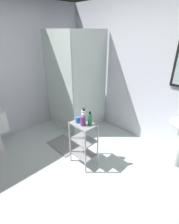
# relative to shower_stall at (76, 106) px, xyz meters

# --- Properties ---
(ground_plane) EXTENTS (4.20, 4.20, 0.02)m
(ground_plane) POSITION_rel_shower_stall_xyz_m (1.20, -1.22, -0.47)
(ground_plane) COLOR silver
(wall_back) EXTENTS (4.20, 0.14, 2.50)m
(wall_back) POSITION_rel_shower_stall_xyz_m (1.21, 0.63, 0.79)
(wall_back) COLOR silver
(wall_back) RESTS_ON ground_plane
(shower_stall) EXTENTS (0.92, 0.92, 2.00)m
(shower_stall) POSITION_rel_shower_stall_xyz_m (0.00, 0.00, 0.00)
(shower_stall) COLOR white
(shower_stall) RESTS_ON ground_plane
(storage_cart) EXTENTS (0.38, 0.28, 0.74)m
(storage_cart) POSITION_rel_shower_stall_xyz_m (1.04, -0.74, -0.03)
(storage_cart) COLOR silver
(storage_cart) RESTS_ON ground_plane
(conditioner_bottle_purple) EXTENTS (0.08, 0.08, 0.18)m
(conditioner_bottle_purple) POSITION_rel_shower_stall_xyz_m (1.07, -0.77, 0.35)
(conditioner_bottle_purple) COLOR purple
(conditioner_bottle_purple) RESTS_ON storage_cart
(lotion_bottle_white) EXTENTS (0.08, 0.08, 0.20)m
(lotion_bottle_white) POSITION_rel_shower_stall_xyz_m (0.97, -0.65, 0.36)
(lotion_bottle_white) COLOR white
(lotion_bottle_white) RESTS_ON storage_cart
(body_wash_bottle_green) EXTENTS (0.06, 0.06, 0.21)m
(body_wash_bottle_green) POSITION_rel_shower_stall_xyz_m (1.13, -0.69, 0.37)
(body_wash_bottle_green) COLOR #30915F
(body_wash_bottle_green) RESTS_ON storage_cart
(rinse_cup) EXTENTS (0.08, 0.08, 0.09)m
(rinse_cup) POSITION_rel_shower_stall_xyz_m (0.96, -0.76, 0.32)
(rinse_cup) COLOR #3870B2
(rinse_cup) RESTS_ON storage_cart
(bath_mat) EXTENTS (0.60, 0.40, 0.02)m
(bath_mat) POSITION_rel_shower_stall_xyz_m (0.44, -0.69, -0.45)
(bath_mat) COLOR gray
(bath_mat) RESTS_ON ground_plane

